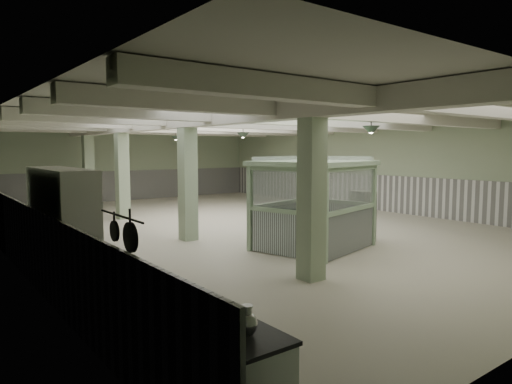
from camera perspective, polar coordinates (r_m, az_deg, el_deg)
floor at (r=15.38m, az=-2.03°, el=-4.29°), size 20.00×20.00×0.00m
ceiling at (r=15.20m, az=-2.07°, el=9.21°), size 14.00×20.00×0.02m
wall_back at (r=24.06m, az=-15.91°, el=3.30°), size 14.00×0.02×3.60m
wall_left at (r=12.55m, az=-29.20°, el=1.13°), size 0.02×20.00×3.60m
wall_right at (r=20.04m, az=14.57°, el=2.96°), size 0.02×20.00×3.60m
wainscot_left at (r=12.66m, az=-28.87°, el=-3.61°), size 0.05×19.90×1.50m
wainscot_right at (r=20.09m, az=14.45°, el=-0.03°), size 0.05×19.90×1.50m
wainscot_back at (r=24.09m, az=-15.83°, el=0.80°), size 13.90×0.05×1.50m
girder at (r=13.90m, az=-10.63°, el=8.58°), size 0.45×19.90×0.40m
beam_a at (r=10.04m, az=23.76°, el=9.73°), size 13.90×0.35×0.32m
beam_b at (r=11.47m, az=12.65°, el=9.45°), size 13.90×0.35×0.32m
beam_c at (r=13.23m, az=4.25°, el=9.00°), size 13.90×0.35×0.32m
beam_d at (r=15.19m, az=-2.07°, el=8.54°), size 13.90×0.35×0.32m
beam_e at (r=17.29m, az=-6.89°, el=8.11°), size 13.90×0.35×0.32m
beam_f at (r=19.49m, az=-10.63°, el=7.75°), size 13.90×0.35×0.32m
beam_g at (r=21.75m, az=-13.61°, el=7.43°), size 13.90×0.35×0.32m
column_a at (r=8.96m, az=6.98°, el=0.35°), size 0.42×0.42×3.60m
column_b at (r=13.02m, az=-8.54°, el=1.88°), size 0.42×0.42×3.60m
column_c at (r=17.56m, az=-16.39°, el=2.61°), size 0.42×0.42×3.60m
column_d at (r=21.35m, az=-20.22°, el=2.94°), size 0.42×0.42×3.60m
hook_rail at (r=5.18m, az=-16.55°, el=-2.91°), size 0.02×1.20×0.02m
pendant_front at (r=11.84m, az=14.18°, el=7.49°), size 0.44×0.44×0.22m
pendant_mid at (r=15.87m, az=-1.62°, el=7.06°), size 0.44×0.44×0.22m
pendant_back at (r=20.15m, az=-9.98°, el=6.62°), size 0.44×0.44×0.22m
prep_counter at (r=6.20m, az=-14.74°, el=-14.76°), size 0.91×5.20×0.91m
pitcher_near at (r=4.26m, az=-1.11°, el=-15.78°), size 0.19×0.22×0.28m
pitcher_far at (r=7.71m, az=-19.87°, el=-6.52°), size 0.21×0.23×0.26m
veg_colander at (r=5.69m, az=-12.89°, el=-10.81°), size 0.59×0.59×0.21m
orange_bowl at (r=7.79m, az=-19.30°, el=-7.08°), size 0.25×0.25×0.08m
skillet_near at (r=5.11m, az=-15.43°, el=-5.49°), size 0.04×0.33×0.33m
skillet_far at (r=5.55m, az=-17.27°, el=-4.69°), size 0.03×0.24×0.24m
walkin_cooler at (r=8.78m, az=-22.89°, el=-4.44°), size 0.95×2.50×2.29m
guard_booth at (r=11.91m, az=7.22°, el=0.58°), size 3.36×3.05×2.39m
filing_cabinet at (r=13.24m, az=13.17°, el=-2.91°), size 0.56×0.72×1.41m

